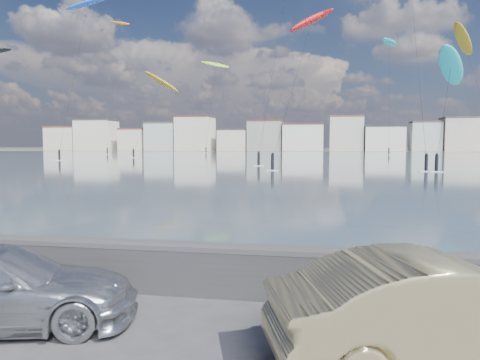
# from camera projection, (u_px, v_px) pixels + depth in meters

# --- Properties ---
(ground) EXTENTS (700.00, 700.00, 0.00)m
(ground) POSITION_uv_depth(u_px,v_px,m) (121.00, 354.00, 6.67)
(ground) COLOR #333335
(ground) RESTS_ON ground
(bay_water) EXTENTS (500.00, 177.00, 0.00)m
(bay_water) POSITION_uv_depth(u_px,v_px,m) (311.00, 158.00, 96.42)
(bay_water) COLOR #415260
(bay_water) RESTS_ON ground
(far_shore_strip) EXTENTS (500.00, 60.00, 0.00)m
(far_shore_strip) POSITION_uv_depth(u_px,v_px,m) (319.00, 151.00, 202.84)
(far_shore_strip) COLOR #4C473D
(far_shore_strip) RESTS_ON ground
(seawall) EXTENTS (400.00, 0.36, 1.08)m
(seawall) POSITION_uv_depth(u_px,v_px,m) (179.00, 265.00, 9.28)
(seawall) COLOR #28282B
(seawall) RESTS_ON ground
(far_buildings) EXTENTS (240.79, 13.26, 14.60)m
(far_buildings) POSITION_uv_depth(u_px,v_px,m) (322.00, 136.00, 188.40)
(far_buildings) COLOR beige
(far_buildings) RESTS_ON ground
(car_champagne) EXTENTS (4.93, 2.96, 1.53)m
(car_champagne) POSITION_uv_depth(u_px,v_px,m) (444.00, 312.00, 6.18)
(car_champagne) COLOR tan
(car_champagne) RESTS_ON ground
(kitesurfer_2) EXTENTS (9.79, 14.79, 32.79)m
(kitesurfer_2) POSITION_uv_depth(u_px,v_px,m) (88.00, 4.00, 92.95)
(kitesurfer_2) COLOR blue
(kitesurfer_2) RESTS_ON ground
(kitesurfer_3) EXTENTS (6.27, 11.22, 14.61)m
(kitesurfer_3) POSITION_uv_depth(u_px,v_px,m) (451.00, 67.00, 54.74)
(kitesurfer_3) COLOR #19BFBF
(kitesurfer_3) RESTS_ON ground
(kitesurfer_6) EXTENTS (9.44, 15.36, 20.90)m
(kitesurfer_6) POSITION_uv_depth(u_px,v_px,m) (161.00, 82.00, 109.76)
(kitesurfer_6) COLOR #BF8C19
(kitesurfer_6) RESTS_ON ground
(kitesurfer_8) EXTENTS (6.85, 18.55, 26.80)m
(kitesurfer_8) POSITION_uv_depth(u_px,v_px,m) (463.00, 40.00, 92.04)
(kitesurfer_8) COLOR #BF8C19
(kitesurfer_8) RESTS_ON ground
(kitesurfer_11) EXTENTS (8.43, 12.03, 39.34)m
(kitesurfer_11) POSITION_uv_depth(u_px,v_px,m) (120.00, 25.00, 135.04)
(kitesurfer_11) COLOR orange
(kitesurfer_11) RESTS_ON ground
(kitesurfer_13) EXTENTS (8.22, 19.29, 22.84)m
(kitesurfer_13) POSITION_uv_depth(u_px,v_px,m) (312.00, 21.00, 64.39)
(kitesurfer_13) COLOR red
(kitesurfer_13) RESTS_ON ground
(kitesurfer_16) EXTENTS (6.01, 10.10, 31.58)m
(kitesurfer_16) POSITION_uv_depth(u_px,v_px,m) (389.00, 45.00, 126.84)
(kitesurfer_16) COLOR #19BFBF
(kitesurfer_16) RESTS_ON ground
(kitesurfer_17) EXTENTS (10.29, 17.82, 31.73)m
(kitesurfer_17) POSITION_uv_depth(u_px,v_px,m) (215.00, 65.00, 158.97)
(kitesurfer_17) COLOR #8CD826
(kitesurfer_17) RESTS_ON ground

